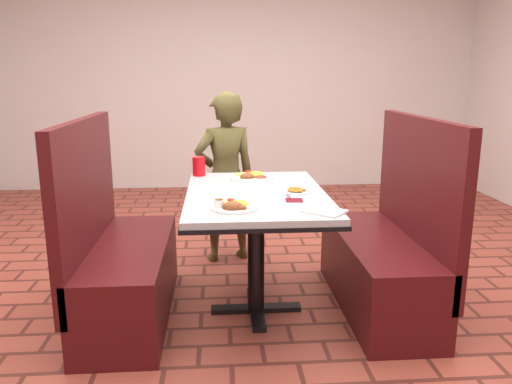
# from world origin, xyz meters

# --- Properties ---
(dining_table) EXTENTS (0.81, 1.21, 0.75)m
(dining_table) POSITION_xyz_m (0.00, 0.00, 0.65)
(dining_table) COLOR #BCBEC1
(dining_table) RESTS_ON ground
(booth_bench_left) EXTENTS (0.47, 1.20, 1.17)m
(booth_bench_left) POSITION_xyz_m (-0.80, 0.00, 0.33)
(booth_bench_left) COLOR #4D1113
(booth_bench_left) RESTS_ON ground
(booth_bench_right) EXTENTS (0.47, 1.20, 1.17)m
(booth_bench_right) POSITION_xyz_m (0.80, 0.00, 0.33)
(booth_bench_right) COLOR #4D1113
(booth_bench_right) RESTS_ON ground
(diner_person) EXTENTS (0.54, 0.43, 1.29)m
(diner_person) POSITION_xyz_m (-0.16, 0.91, 0.65)
(diner_person) COLOR brown
(diner_person) RESTS_ON ground
(near_dinner_plate) EXTENTS (0.24, 0.24, 0.08)m
(near_dinner_plate) POSITION_xyz_m (-0.14, -0.36, 0.78)
(near_dinner_plate) COLOR white
(near_dinner_plate) RESTS_ON dining_table
(far_dinner_plate) EXTENTS (0.28, 0.28, 0.07)m
(far_dinner_plate) POSITION_xyz_m (-0.00, 0.38, 0.78)
(far_dinner_plate) COLOR white
(far_dinner_plate) RESTS_ON dining_table
(plantain_plate) EXTENTS (0.17, 0.17, 0.03)m
(plantain_plate) POSITION_xyz_m (0.23, -0.03, 0.76)
(plantain_plate) COLOR white
(plantain_plate) RESTS_ON dining_table
(maroon_napkin) EXTENTS (0.10, 0.10, 0.00)m
(maroon_napkin) POSITION_xyz_m (0.19, -0.21, 0.75)
(maroon_napkin) COLOR maroon
(maroon_napkin) RESTS_ON dining_table
(spoon_utensil) EXTENTS (0.03, 0.14, 0.00)m
(spoon_utensil) POSITION_xyz_m (0.17, -0.14, 0.76)
(spoon_utensil) COLOR #B9B9BD
(spoon_utensil) RESTS_ON dining_table
(red_tumbler) EXTENTS (0.08, 0.08, 0.13)m
(red_tumbler) POSITION_xyz_m (-0.35, 0.51, 0.81)
(red_tumbler) COLOR red
(red_tumbler) RESTS_ON dining_table
(paper_napkin) EXTENTS (0.25, 0.24, 0.01)m
(paper_napkin) POSITION_xyz_m (0.30, -0.46, 0.76)
(paper_napkin) COLOR silver
(paper_napkin) RESTS_ON dining_table
(knife_utensil) EXTENTS (0.05, 0.18, 0.00)m
(knife_utensil) POSITION_xyz_m (-0.10, -0.39, 0.76)
(knife_utensil) COLOR silver
(knife_utensil) RESTS_ON dining_table
(fork_utensil) EXTENTS (0.02, 0.16, 0.00)m
(fork_utensil) POSITION_xyz_m (-0.14, -0.37, 0.76)
(fork_utensil) COLOR silver
(fork_utensil) RESTS_ON dining_table
(lettuce_shreds) EXTENTS (0.28, 0.32, 0.00)m
(lettuce_shreds) POSITION_xyz_m (0.04, 0.06, 0.75)
(lettuce_shreds) COLOR #82C04C
(lettuce_shreds) RESTS_ON dining_table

